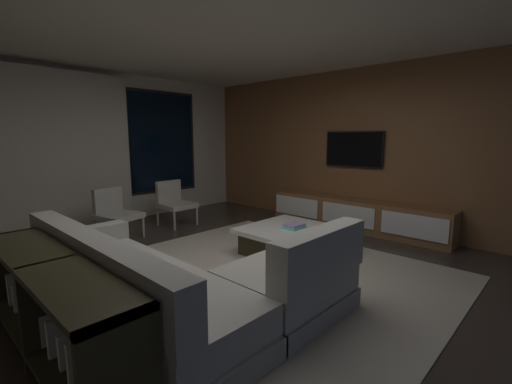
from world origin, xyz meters
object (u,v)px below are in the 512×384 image
Objects in this scene: book_stack_on_coffee_table at (294,226)px; accent_chair_near_window at (174,201)px; coffee_table at (291,241)px; mounted_tv at (354,149)px; sectional_couch at (179,287)px; media_console at (356,215)px; console_table_behind_couch at (52,307)px; accent_chair_by_curtain at (115,211)px.

accent_chair_near_window is (-0.19, 2.53, 0.05)m from book_stack_on_coffee_table.
mounted_tv is at bearing 4.53° from coffee_table.
accent_chair_near_window reaches higher than book_stack_on_coffee_table.
sectional_couch is 9.06× the size of book_stack_on_coffee_table.
console_table_behind_couch is (-4.62, -0.14, 0.16)m from media_console.
sectional_couch is 1.19× the size of console_table_behind_couch.
book_stack_on_coffee_table is 2.12m from mounted_tv.
accent_chair_near_window and accent_chair_by_curtain have the same top height.
mounted_tv is (3.89, 0.47, 1.06)m from sectional_couch.
book_stack_on_coffee_table is 2.77m from accent_chair_by_curtain.
accent_chair_by_curtain is 4.02m from mounted_tv.
sectional_couch is at bearing -8.24° from console_table_behind_couch.
console_table_behind_couch is at bearing -176.78° from book_stack_on_coffee_table.
console_table_behind_couch reaches higher than media_console.
accent_chair_near_window is at bearing 44.61° from console_table_behind_couch.
media_console reaches higher than book_stack_on_coffee_table.
accent_chair_near_window is (-0.16, 2.50, 0.25)m from coffee_table.
media_console is at bearing -132.45° from mounted_tv.
book_stack_on_coffee_table is 2.53m from accent_chair_near_window.
accent_chair_by_curtain is at bearing -176.04° from accent_chair_near_window.
console_table_behind_couch reaches higher than book_stack_on_coffee_table.
coffee_table is 0.55× the size of console_table_behind_couch.
book_stack_on_coffee_table is (0.03, -0.02, 0.20)m from coffee_table.
media_console is (3.71, 0.27, -0.04)m from sectional_couch.
mounted_tv is (1.91, 0.15, 1.16)m from coffee_table.
coffee_table is at bearing -175.47° from mounted_tv.
book_stack_on_coffee_table is 0.35× the size of accent_chair_near_window.
mounted_tv is at bearing -35.55° from accent_chair_by_curtain.
book_stack_on_coffee_table is at bearing -85.68° from accent_chair_near_window.
sectional_couch reaches higher than book_stack_on_coffee_table.
mounted_tv is 0.50× the size of console_table_behind_couch.
accent_chair_by_curtain is (-1.11, -0.08, 0.00)m from accent_chair_near_window.
sectional_couch is at bearing -170.79° from coffee_table.
media_console is 1.13m from mounted_tv.
console_table_behind_couch reaches higher than coffee_table.
console_table_behind_couch is at bearing -176.27° from coffee_table.
sectional_couch reaches higher than accent_chair_by_curtain.
book_stack_on_coffee_table is 0.35× the size of accent_chair_by_curtain.
sectional_couch is at bearing -175.77° from media_console.
coffee_table is at bearing 139.14° from book_stack_on_coffee_table.
accent_chair_by_curtain is at bearing 58.20° from console_table_behind_couch.
coffee_table is at bearing -62.37° from accent_chair_by_curtain.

